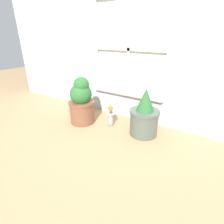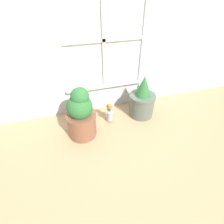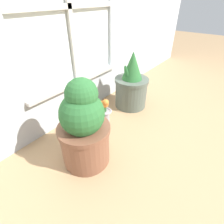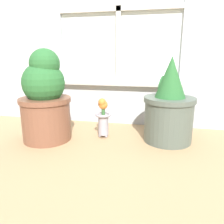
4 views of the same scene
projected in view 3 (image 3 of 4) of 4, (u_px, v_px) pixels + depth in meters
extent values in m
plane|color=tan|center=(138.00, 139.00, 1.36)|extent=(10.00, 10.00, 0.00)
cube|color=#B2B7BC|center=(78.00, 95.00, 1.59)|extent=(0.91, 0.05, 0.34)
cube|color=white|center=(66.00, 6.00, 1.21)|extent=(0.91, 0.02, 1.06)
cube|color=#BCB7AD|center=(69.00, 6.00, 1.20)|extent=(0.04, 0.02, 1.06)
cube|color=#BCB7AD|center=(69.00, 6.00, 1.20)|extent=(0.91, 0.02, 0.04)
cube|color=#BCB7AD|center=(80.00, 81.00, 1.48)|extent=(0.97, 0.06, 0.02)
cylinder|color=brown|center=(85.00, 144.00, 1.12)|extent=(0.30, 0.30, 0.28)
cylinder|color=brown|center=(84.00, 128.00, 1.05)|extent=(0.32, 0.32, 0.03)
cylinder|color=#38281E|center=(84.00, 127.00, 1.04)|extent=(0.28, 0.28, 0.01)
sphere|color=#28602D|center=(82.00, 114.00, 0.99)|extent=(0.26, 0.26, 0.26)
sphere|color=#28602D|center=(81.00, 94.00, 0.94)|extent=(0.18, 0.18, 0.18)
ellipsoid|color=#28602D|center=(96.00, 115.00, 1.00)|extent=(0.12, 0.11, 0.16)
cylinder|color=#4C564C|center=(131.00, 92.00, 1.70)|extent=(0.30, 0.30, 0.29)
cylinder|color=#4C564C|center=(132.00, 80.00, 1.63)|extent=(0.32, 0.32, 0.03)
cylinder|color=#38281E|center=(132.00, 79.00, 1.62)|extent=(0.28, 0.28, 0.01)
cone|color=#28602D|center=(133.00, 65.00, 1.55)|extent=(0.19, 0.19, 0.25)
ellipsoid|color=#28602D|center=(127.00, 74.00, 1.56)|extent=(0.07, 0.11, 0.15)
sphere|color=#99939E|center=(103.00, 124.00, 1.50)|extent=(0.02, 0.02, 0.02)
sphere|color=#99939E|center=(105.00, 127.00, 1.46)|extent=(0.02, 0.02, 0.02)
sphere|color=#99939E|center=(108.00, 125.00, 1.49)|extent=(0.02, 0.02, 0.02)
cylinder|color=#99939E|center=(105.00, 118.00, 1.44)|extent=(0.07, 0.07, 0.14)
torus|color=#99939E|center=(105.00, 111.00, 1.40)|extent=(0.11, 0.11, 0.02)
cylinder|color=#386633|center=(105.00, 107.00, 1.38)|extent=(0.02, 0.02, 0.08)
sphere|color=orange|center=(105.00, 104.00, 1.37)|extent=(0.06, 0.06, 0.06)
sphere|color=orange|center=(103.00, 104.00, 1.36)|extent=(0.05, 0.05, 0.05)
sphere|color=orange|center=(106.00, 102.00, 1.34)|extent=(0.05, 0.05, 0.05)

